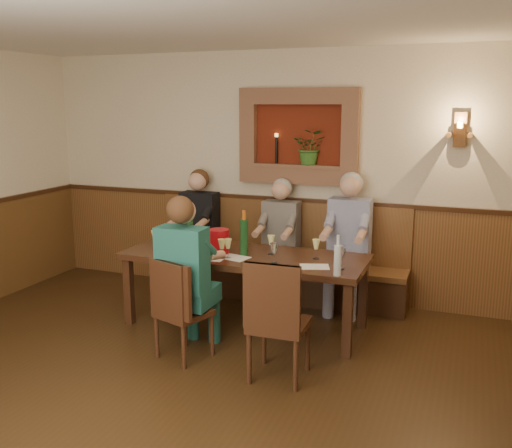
{
  "coord_description": "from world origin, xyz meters",
  "views": [
    {
      "loc": [
        2.05,
        -3.21,
        2.2
      ],
      "look_at": [
        0.1,
        1.9,
        1.05
      ],
      "focal_mm": 40.0,
      "sensor_mm": 36.0,
      "label": 1
    }
  ],
  "objects_px": {
    "water_bottle": "(338,259)",
    "person_bench_mid": "(278,252)",
    "wine_bottle_green_a": "(244,236)",
    "wine_bottle_green_b": "(190,230)",
    "chair_near_right": "(278,344)",
    "spittoon_bucket": "(219,241)",
    "person_chair_front": "(188,289)",
    "bench": "(275,270)",
    "dining_table": "(245,261)",
    "chair_near_left": "(183,329)",
    "person_bench_left": "(197,242)",
    "person_bench_right": "(347,254)"
  },
  "relations": [
    {
      "from": "water_bottle",
      "to": "person_bench_mid",
      "type": "bearing_deg",
      "value": 127.78
    },
    {
      "from": "bench",
      "to": "person_chair_front",
      "type": "xyz_separation_m",
      "value": [
        -0.23,
        -1.72,
        0.27
      ]
    },
    {
      "from": "bench",
      "to": "wine_bottle_green_b",
      "type": "xyz_separation_m",
      "value": [
        -0.69,
        -0.79,
        0.57
      ]
    },
    {
      "from": "bench",
      "to": "person_bench_left",
      "type": "bearing_deg",
      "value": -173.63
    },
    {
      "from": "person_bench_left",
      "to": "person_bench_mid",
      "type": "relative_size",
      "value": 1.04
    },
    {
      "from": "dining_table",
      "to": "chair_near_left",
      "type": "xyz_separation_m",
      "value": [
        -0.23,
        -0.88,
        -0.41
      ]
    },
    {
      "from": "person_bench_right",
      "to": "chair_near_left",
      "type": "bearing_deg",
      "value": -122.22
    },
    {
      "from": "chair_near_right",
      "to": "person_bench_right",
      "type": "height_order",
      "value": "person_bench_right"
    },
    {
      "from": "dining_table",
      "to": "water_bottle",
      "type": "distance_m",
      "value": 1.11
    },
    {
      "from": "chair_near_left",
      "to": "water_bottle",
      "type": "height_order",
      "value": "water_bottle"
    },
    {
      "from": "person_bench_right",
      "to": "person_bench_mid",
      "type": "bearing_deg",
      "value": 179.77
    },
    {
      "from": "chair_near_left",
      "to": "person_chair_front",
      "type": "height_order",
      "value": "person_chair_front"
    },
    {
      "from": "spittoon_bucket",
      "to": "water_bottle",
      "type": "height_order",
      "value": "water_bottle"
    },
    {
      "from": "dining_table",
      "to": "chair_near_left",
      "type": "bearing_deg",
      "value": -104.8
    },
    {
      "from": "person_bench_left",
      "to": "person_bench_mid",
      "type": "height_order",
      "value": "person_bench_left"
    },
    {
      "from": "person_bench_left",
      "to": "person_bench_right",
      "type": "xyz_separation_m",
      "value": [
        1.81,
        -0.0,
        0.02
      ]
    },
    {
      "from": "water_bottle",
      "to": "dining_table",
      "type": "bearing_deg",
      "value": 159.27
    },
    {
      "from": "dining_table",
      "to": "chair_near_right",
      "type": "relative_size",
      "value": 2.36
    },
    {
      "from": "chair_near_left",
      "to": "wine_bottle_green_b",
      "type": "bearing_deg",
      "value": 132.28
    },
    {
      "from": "person_chair_front",
      "to": "spittoon_bucket",
      "type": "distance_m",
      "value": 0.77
    },
    {
      "from": "wine_bottle_green_b",
      "to": "water_bottle",
      "type": "distance_m",
      "value": 1.79
    },
    {
      "from": "bench",
      "to": "chair_near_right",
      "type": "xyz_separation_m",
      "value": [
        0.68,
        -1.9,
        -0.03
      ]
    },
    {
      "from": "person_bench_left",
      "to": "water_bottle",
      "type": "relative_size",
      "value": 4.06
    },
    {
      "from": "bench",
      "to": "chair_near_left",
      "type": "distance_m",
      "value": 1.84
    },
    {
      "from": "bench",
      "to": "wine_bottle_green_a",
      "type": "relative_size",
      "value": 6.78
    },
    {
      "from": "bench",
      "to": "chair_near_left",
      "type": "relative_size",
      "value": 3.3
    },
    {
      "from": "chair_near_left",
      "to": "person_bench_mid",
      "type": "height_order",
      "value": "person_bench_mid"
    },
    {
      "from": "dining_table",
      "to": "chair_near_right",
      "type": "height_order",
      "value": "chair_near_right"
    },
    {
      "from": "water_bottle",
      "to": "wine_bottle_green_a",
      "type": "bearing_deg",
      "value": 160.73
    },
    {
      "from": "person_bench_mid",
      "to": "spittoon_bucket",
      "type": "distance_m",
      "value": 1.0
    },
    {
      "from": "wine_bottle_green_b",
      "to": "dining_table",
      "type": "bearing_deg",
      "value": -12.85
    },
    {
      "from": "chair_near_left",
      "to": "water_bottle",
      "type": "relative_size",
      "value": 2.54
    },
    {
      "from": "chair_near_right",
      "to": "wine_bottle_green_a",
      "type": "relative_size",
      "value": 2.3
    },
    {
      "from": "spittoon_bucket",
      "to": "water_bottle",
      "type": "distance_m",
      "value": 1.32
    },
    {
      "from": "bench",
      "to": "person_bench_left",
      "type": "relative_size",
      "value": 2.06
    },
    {
      "from": "person_bench_left",
      "to": "spittoon_bucket",
      "type": "xyz_separation_m",
      "value": [
        0.7,
        -0.89,
        0.27
      ]
    },
    {
      "from": "person_bench_left",
      "to": "chair_near_left",
      "type": "bearing_deg",
      "value": -67.25
    },
    {
      "from": "person_bench_left",
      "to": "person_bench_right",
      "type": "bearing_deg",
      "value": -0.04
    },
    {
      "from": "person_chair_front",
      "to": "bench",
      "type": "bearing_deg",
      "value": 82.46
    },
    {
      "from": "person_bench_right",
      "to": "spittoon_bucket",
      "type": "distance_m",
      "value": 1.44
    },
    {
      "from": "chair_near_right",
      "to": "water_bottle",
      "type": "height_order",
      "value": "water_bottle"
    },
    {
      "from": "spittoon_bucket",
      "to": "dining_table",
      "type": "bearing_deg",
      "value": 12.8
    },
    {
      "from": "dining_table",
      "to": "chair_near_right",
      "type": "bearing_deg",
      "value": -54.62
    },
    {
      "from": "bench",
      "to": "wine_bottle_green_b",
      "type": "bearing_deg",
      "value": -131.05
    },
    {
      "from": "bench",
      "to": "person_bench_right",
      "type": "height_order",
      "value": "person_bench_right"
    },
    {
      "from": "wine_bottle_green_a",
      "to": "wine_bottle_green_b",
      "type": "bearing_deg",
      "value": 164.8
    },
    {
      "from": "dining_table",
      "to": "person_chair_front",
      "type": "bearing_deg",
      "value": -106.34
    },
    {
      "from": "person_bench_left",
      "to": "person_chair_front",
      "type": "height_order",
      "value": "person_bench_left"
    },
    {
      "from": "person_bench_left",
      "to": "wine_bottle_green_a",
      "type": "distance_m",
      "value": 1.34
    },
    {
      "from": "chair_near_right",
      "to": "spittoon_bucket",
      "type": "bearing_deg",
      "value": 134.16
    }
  ]
}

